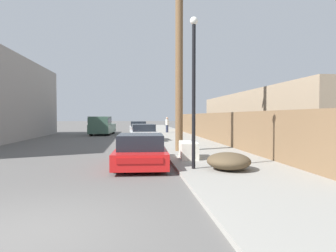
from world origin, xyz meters
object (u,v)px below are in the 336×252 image
Objects in this scene: discarded_fridge at (188,150)px; utility_pole at (179,58)px; car_parked_mid at (143,133)px; car_parked_far at (138,128)px; pickup_truck at (102,126)px; street_lamp at (194,82)px; brush_pile at (229,161)px; parked_sports_car_red at (141,151)px; pedestrian at (167,125)px.

discarded_fridge is 5.10m from utility_pole.
discarded_fridge is 0.18× the size of utility_pole.
car_parked_mid is 0.48× the size of utility_pole.
car_parked_far is 0.81× the size of pickup_truck.
utility_pole is 5.50m from street_lamp.
pickup_truck is at bearing 106.92° from brush_pile.
parked_sports_car_red is 2.60× the size of pedestrian.
parked_sports_car_red is 0.98× the size of car_parked_mid.
car_parked_far is (-1.92, 19.48, 0.16)m from discarded_fridge.
pickup_truck is 0.59× the size of utility_pole.
pickup_truck is at bearing -166.56° from pedestrian.
street_lamp reaches higher than pickup_truck.
car_parked_far reaches higher than brush_pile.
pickup_truck reaches higher than parked_sports_car_red.
street_lamp is 22.39m from pedestrian.
brush_pile is at bearing -84.24° from car_parked_far.
discarded_fridge is 19.58m from car_parked_far.
street_lamp is at bearing 164.39° from brush_pile.
utility_pole is (2.00, 3.79, 4.26)m from parked_sports_car_red.
utility_pole is 1.84× the size of street_lamp.
street_lamp is (-0.28, -2.53, 2.55)m from discarded_fridge.
car_parked_mid is 12.63m from street_lamp.
street_lamp reaches higher than parked_sports_car_red.
utility_pole reaches higher than parked_sports_car_red.
car_parked_mid is at bearing -89.60° from car_parked_far.
street_lamp is (1.64, -22.01, 2.38)m from car_parked_far.
pickup_truck reaches higher than pedestrian.
pedestrian is at bearing 90.25° from discarded_fridge.
pickup_truck reaches higher than car_parked_mid.
discarded_fridge is at bearing 83.69° from street_lamp.
pedestrian reaches higher than car_parked_mid.
utility_pole reaches higher than car_parked_mid.
utility_pole is at bearing 93.88° from discarded_fridge.
pickup_truck is at bearing 102.38° from parked_sports_car_red.
parked_sports_car_red is at bearing 104.09° from pickup_truck.
car_parked_far is (-0.28, 9.69, 0.02)m from car_parked_mid.
discarded_fridge is 18.95m from pickup_truck.
utility_pole is at bearing 98.64° from brush_pile.
discarded_fridge is at bearing 31.41° from parked_sports_car_red.
brush_pile is at bearing -70.05° from discarded_fridge.
street_lamp is (1.36, -12.32, 2.40)m from car_parked_mid.
car_parked_mid is 9.69m from car_parked_far.
pickup_truck is at bearing 104.31° from street_lamp.
discarded_fridge is 2.31m from parked_sports_car_red.
brush_pile is (0.83, -2.84, -0.06)m from discarded_fridge.
car_parked_mid reaches higher than discarded_fridge.
car_parked_far is 22.49m from brush_pile.
car_parked_mid is 2.66× the size of pedestrian.
pedestrian is at bearing 71.60° from car_parked_mid.
car_parked_mid is at bearing 103.22° from discarded_fridge.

